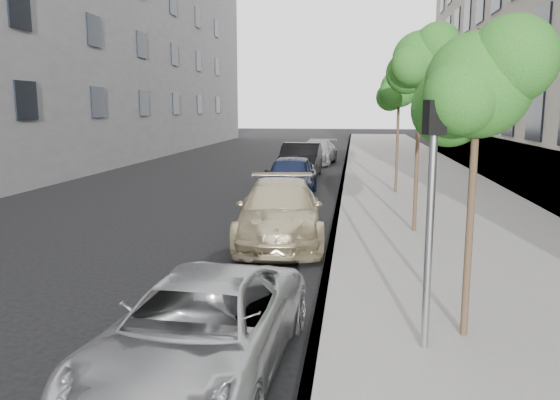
% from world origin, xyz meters
% --- Properties ---
extents(ground, '(160.00, 160.00, 0.00)m').
position_xyz_m(ground, '(0.00, 0.00, 0.00)').
color(ground, black).
rests_on(ground, ground).
extents(sidewalk, '(6.40, 72.00, 0.14)m').
position_xyz_m(sidewalk, '(4.30, 24.00, 0.07)').
color(sidewalk, gray).
rests_on(sidewalk, ground).
extents(curb, '(0.15, 72.00, 0.14)m').
position_xyz_m(curb, '(1.18, 24.00, 0.07)').
color(curb, '#9E9B93').
rests_on(curb, ground).
extents(tree_near, '(1.70, 1.50, 4.21)m').
position_xyz_m(tree_near, '(3.23, 1.50, 3.51)').
color(tree_near, '#38281C').
rests_on(tree_near, sidewalk).
extents(tree_mid, '(1.72, 1.52, 5.09)m').
position_xyz_m(tree_mid, '(3.23, 8.00, 4.37)').
color(tree_mid, '#38281C').
rests_on(tree_mid, sidewalk).
extents(tree_far, '(1.70, 1.50, 4.61)m').
position_xyz_m(tree_far, '(3.23, 14.50, 3.91)').
color(tree_far, '#38281C').
rests_on(tree_far, sidewalk).
extents(signal_pole, '(0.29, 0.25, 3.30)m').
position_xyz_m(signal_pole, '(2.61, 1.01, 2.19)').
color(signal_pole, '#939699').
rests_on(signal_pole, sidewalk).
extents(minivan, '(2.26, 4.48, 1.22)m').
position_xyz_m(minivan, '(-0.13, 0.06, 0.61)').
color(minivan, '#AAACAF').
rests_on(minivan, ground).
extents(suv, '(2.55, 5.19, 1.45)m').
position_xyz_m(suv, '(-0.13, 7.11, 0.73)').
color(suv, '#C0B189').
rests_on(suv, ground).
extents(sedan_blue, '(1.83, 4.43, 1.50)m').
position_xyz_m(sedan_blue, '(-0.65, 13.87, 0.75)').
color(sedan_blue, '#0F1733').
rests_on(sedan_blue, ground).
extents(sedan_black, '(1.74, 4.90, 1.61)m').
position_xyz_m(sedan_black, '(-0.80, 19.12, 0.81)').
color(sedan_black, black).
rests_on(sedan_black, ground).
extents(sedan_rear, '(2.41, 4.96, 1.39)m').
position_xyz_m(sedan_rear, '(-0.49, 25.72, 0.70)').
color(sedan_rear, '#93949A').
rests_on(sedan_rear, ground).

